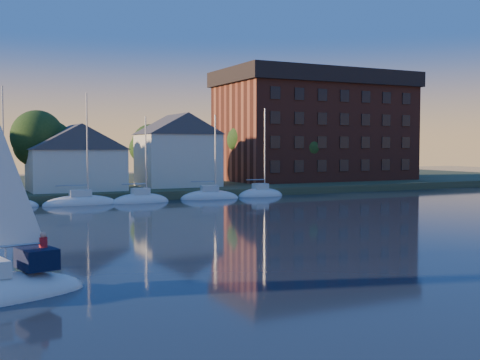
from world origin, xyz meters
TOP-DOWN VIEW (x-y plane):
  - shoreline_land at (0.00, 75.00)m, footprint 160.00×50.00m
  - wooden_dock at (0.00, 52.00)m, footprint 120.00×3.00m
  - clubhouse_centre at (-6.00, 57.00)m, footprint 11.55×8.40m
  - clubhouse_east at (8.00, 59.00)m, footprint 10.50×8.40m
  - condo_block at (34.00, 64.95)m, footprint 31.00×17.00m
  - tree_line at (2.00, 63.00)m, footprint 93.40×5.40m
  - moored_fleet at (-12.00, 49.00)m, footprint 63.50×2.40m

SIDE VIEW (x-z plane):
  - shoreline_land at x=0.00m, z-range -1.00..1.00m
  - wooden_dock at x=0.00m, z-range -0.50..0.50m
  - moored_fleet at x=-12.00m, z-range -5.93..6.12m
  - clubhouse_centre at x=-6.00m, z-range 1.09..9.17m
  - clubhouse_east at x=8.00m, z-range 1.10..10.90m
  - tree_line at x=2.00m, z-range 2.73..11.63m
  - condo_block at x=34.00m, z-range 1.09..18.49m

